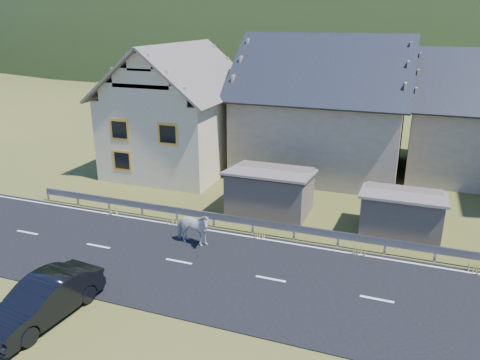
% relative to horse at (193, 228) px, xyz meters
% --- Properties ---
extents(ground, '(160.00, 160.00, 0.00)m').
position_rel_horse_xyz_m(ground, '(4.11, -1.61, -0.83)').
color(ground, '#3E4119').
rests_on(ground, ground).
extents(road, '(60.00, 7.00, 0.04)m').
position_rel_horse_xyz_m(road, '(4.11, -1.61, -0.81)').
color(road, black).
rests_on(road, ground).
extents(lane_markings, '(60.00, 6.60, 0.01)m').
position_rel_horse_xyz_m(lane_markings, '(4.11, -1.61, -0.78)').
color(lane_markings, silver).
rests_on(lane_markings, road).
extents(guardrail, '(28.10, 0.09, 0.75)m').
position_rel_horse_xyz_m(guardrail, '(4.11, 2.07, -0.27)').
color(guardrail, '#93969B').
rests_on(guardrail, ground).
extents(shed_left, '(4.30, 3.30, 2.40)m').
position_rel_horse_xyz_m(shed_left, '(2.11, 4.89, 0.27)').
color(shed_left, brown).
rests_on(shed_left, ground).
extents(shed_right, '(3.80, 2.90, 2.20)m').
position_rel_horse_xyz_m(shed_right, '(8.61, 4.39, 0.17)').
color(shed_right, brown).
rests_on(shed_right, ground).
extents(house_cream, '(7.80, 9.80, 8.30)m').
position_rel_horse_xyz_m(house_cream, '(-5.89, 10.39, 3.53)').
color(house_cream, beige).
rests_on(house_cream, ground).
extents(house_stone_a, '(10.80, 9.80, 8.90)m').
position_rel_horse_xyz_m(house_stone_a, '(3.11, 13.39, 3.80)').
color(house_stone_a, gray).
rests_on(house_stone_a, ground).
extents(mountain, '(440.00, 280.00, 260.00)m').
position_rel_horse_xyz_m(mountain, '(9.11, 178.39, -20.83)').
color(mountain, '#1F3313').
rests_on(mountain, ground).
extents(conifer_patch, '(76.00, 50.00, 28.00)m').
position_rel_horse_xyz_m(conifer_patch, '(-50.89, 108.39, 5.17)').
color(conifer_patch, black).
rests_on(conifer_patch, ground).
extents(horse, '(0.97, 1.92, 1.58)m').
position_rel_horse_xyz_m(horse, '(0.00, 0.00, 0.00)').
color(horse, beige).
rests_on(horse, road).
extents(car, '(1.93, 4.51, 1.44)m').
position_rel_horse_xyz_m(car, '(-2.36, -6.60, -0.11)').
color(car, black).
rests_on(car, ground).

